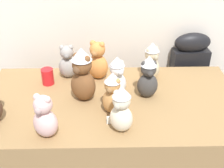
# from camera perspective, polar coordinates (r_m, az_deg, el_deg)

# --- Properties ---
(display_table) EXTENTS (1.61, 0.83, 0.73)m
(display_table) POSITION_cam_1_polar(r_m,az_deg,el_deg) (2.13, 0.00, -11.11)
(display_table) COLOR olive
(display_table) RESTS_ON ground_plane
(instrument_case) EXTENTS (0.29, 0.14, 0.95)m
(instrument_case) POSITION_cam_1_polar(r_m,az_deg,el_deg) (2.57, 13.70, -0.36)
(instrument_case) COLOR black
(instrument_case) RESTS_ON ground_plane
(teddy_bear_blush) EXTENTS (0.17, 0.16, 0.26)m
(teddy_bear_blush) POSITION_cam_1_polar(r_m,az_deg,el_deg) (1.61, -12.54, -6.14)
(teddy_bear_blush) COLOR beige
(teddy_bear_blush) RESTS_ON display_table
(teddy_bear_ginger) EXTENTS (0.18, 0.17, 0.28)m
(teddy_bear_ginger) POSITION_cam_1_polar(r_m,az_deg,el_deg) (2.06, -2.71, 4.28)
(teddy_bear_ginger) COLOR #D17F3D
(teddy_bear_ginger) RESTS_ON display_table
(teddy_bear_charcoal) EXTENTS (0.14, 0.12, 0.28)m
(teddy_bear_charcoal) POSITION_cam_1_polar(r_m,az_deg,el_deg) (1.87, 6.78, 1.27)
(teddy_bear_charcoal) COLOR #383533
(teddy_bear_charcoal) RESTS_ON display_table
(teddy_bear_sand) EXTENTS (0.16, 0.15, 0.27)m
(teddy_bear_sand) POSITION_cam_1_polar(r_m,az_deg,el_deg) (2.06, 7.41, 4.16)
(teddy_bear_sand) COLOR #CCB78E
(teddy_bear_sand) RESTS_ON display_table
(teddy_bear_caramel) EXTENTS (0.16, 0.15, 0.27)m
(teddy_bear_caramel) POSITION_cam_1_polar(r_m,az_deg,el_deg) (1.72, 0.18, -1.80)
(teddy_bear_caramel) COLOR #B27A42
(teddy_bear_caramel) RESTS_ON display_table
(teddy_bear_chestnut) EXTENTS (0.21, 0.20, 0.35)m
(teddy_bear_chestnut) POSITION_cam_1_polar(r_m,az_deg,el_deg) (1.82, -5.57, 1.65)
(teddy_bear_chestnut) COLOR brown
(teddy_bear_chestnut) RESTS_ON display_table
(teddy_bear_cream) EXTENTS (0.16, 0.16, 0.28)m
(teddy_bear_cream) POSITION_cam_1_polar(r_m,az_deg,el_deg) (1.59, 1.75, -4.83)
(teddy_bear_cream) COLOR beige
(teddy_bear_cream) RESTS_ON display_table
(teddy_bear_ash) EXTENTS (0.13, 0.12, 0.24)m
(teddy_bear_ash) POSITION_cam_1_polar(r_m,az_deg,el_deg) (2.10, -8.35, 4.02)
(teddy_bear_ash) COLOR gray
(teddy_bear_ash) RESTS_ON display_table
(teddy_bear_snow) EXTENTS (0.16, 0.15, 0.27)m
(teddy_bear_snow) POSITION_cam_1_polar(r_m,az_deg,el_deg) (1.88, 0.95, 1.40)
(teddy_bear_snow) COLOR white
(teddy_bear_snow) RESTS_ON display_table
(party_cup_red) EXTENTS (0.08, 0.08, 0.11)m
(party_cup_red) POSITION_cam_1_polar(r_m,az_deg,el_deg) (2.07, -12.01, 1.40)
(party_cup_red) COLOR red
(party_cup_red) RESTS_ON display_table
(name_card_front_left) EXTENTS (0.07, 0.02, 0.05)m
(name_card_front_left) POSITION_cam_1_polar(r_m,az_deg,el_deg) (1.70, 0.27, -6.72)
(name_card_front_left) COLOR white
(name_card_front_left) RESTS_ON display_table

